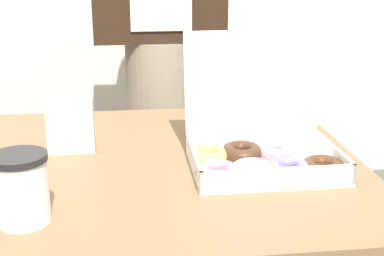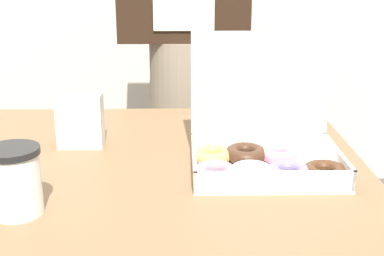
# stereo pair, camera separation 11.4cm
# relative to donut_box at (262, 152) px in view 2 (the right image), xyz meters

# --- Properties ---
(donut_box) EXTENTS (0.35, 0.30, 0.29)m
(donut_box) POSITION_rel_donut_box_xyz_m (0.00, 0.00, 0.00)
(donut_box) COLOR white
(donut_box) RESTS_ON table
(coffee_cup) EXTENTS (0.10, 0.10, 0.13)m
(coffee_cup) POSITION_rel_donut_box_xyz_m (-0.48, -0.20, 0.02)
(coffee_cup) COLOR white
(coffee_cup) RESTS_ON table
(napkin_holder) EXTENTS (0.11, 0.06, 0.13)m
(napkin_holder) POSITION_rel_donut_box_xyz_m (-0.43, 0.16, 0.03)
(napkin_holder) COLOR silver
(napkin_holder) RESTS_ON table
(person_customer) EXTENTS (0.45, 0.25, 1.69)m
(person_customer) POSITION_rel_donut_box_xyz_m (-0.17, 0.80, 0.15)
(person_customer) COLOR gray
(person_customer) RESTS_ON ground_plane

